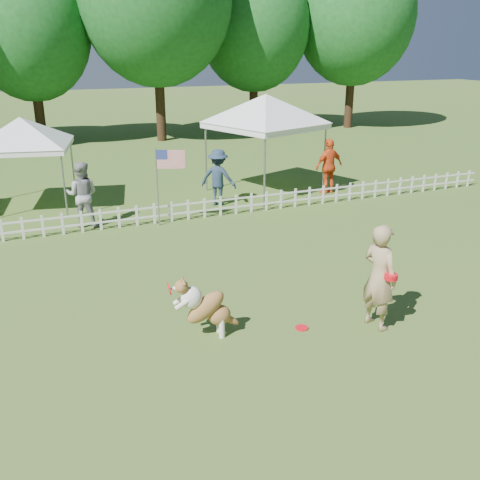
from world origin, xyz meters
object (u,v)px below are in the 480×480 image
Objects in this scene: handler at (379,277)px; canopy_tent_left at (26,165)px; dog at (207,307)px; canopy_tent_right at (265,145)px; spectator_a at (82,195)px; flag_pole at (158,188)px; frisbee_on_turf at (302,328)px; spectator_b at (218,177)px; spectator_c at (329,166)px.

canopy_tent_left is (-5.52, 10.30, 0.41)m from handler.
canopy_tent_right reaches higher than dog.
handler is 8.89m from spectator_a.
flag_pole is at bearing 89.46° from dog.
spectator_a reaches higher than dog.
dog is 1.79m from frisbee_on_turf.
spectator_b is at bearing -151.96° from spectator_a.
spectator_c is at bearing -140.75° from spectator_b.
frisbee_on_turf is 0.13× the size of spectator_c.
dog is at bearing -63.61° from canopy_tent_left.
frisbee_on_turf is 10.85m from canopy_tent_left.
canopy_tent_right is (5.06, 8.72, 1.04)m from dog.
flag_pole is 6.40m from spectator_c.
flag_pole is (-4.33, -2.36, -0.52)m from canopy_tent_right.
spectator_c is at bearing -37.75° from handler.
dog is at bearing 119.52° from spectator_a.
canopy_tent_right is at bearing 48.35° from flag_pole.
spectator_b is (1.33, 8.08, 0.88)m from frisbee_on_turf.
flag_pole is at bearing -32.58° from canopy_tent_left.
handler is 0.70× the size of canopy_tent_left.
canopy_tent_right is 1.82× the size of spectator_b.
spectator_a is at bearing 15.77° from handler.
handler is 9.37m from spectator_c.
canopy_tent_right is 4.96m from flag_pole.
canopy_tent_right is 1.73× the size of spectator_c.
canopy_tent_left reaches higher than spectator_a.
handler is at bearing 55.59° from spectator_c.
handler is 7.47m from flag_pole.
frisbee_on_turf is 8.05m from spectator_a.
frisbee_on_turf is 9.70m from spectator_c.
handler is 0.60× the size of canopy_tent_right.
handler is at bearing -122.84° from canopy_tent_right.
canopy_tent_left is (-2.58, 9.53, 0.80)m from dog.
canopy_tent_left is at bearing 15.99° from handler.
dog is 0.64× the size of spectator_b.
spectator_c is at bearing -156.15° from spectator_a.
canopy_tent_right is at bearing -24.75° from handler.
frisbee_on_turf is (-1.28, 0.40, -0.95)m from handler.
dog is at bearing 38.87° from spectator_c.
frisbee_on_turf is 6.88m from flag_pole.
spectator_a is (-1.95, 0.73, -0.18)m from flag_pole.
dog is at bearing 108.36° from spectator_b.
frisbee_on_turf is 0.13× the size of spectator_b.
canopy_tent_left reaches higher than dog.
handler is at bearing -50.57° from canopy_tent_left.
canopy_tent_right is 2.41m from spectator_b.
canopy_tent_left is at bearing -19.77° from spectator_c.
spectator_a is (-1.23, 7.08, 0.34)m from dog.
handler is at bearing 137.64° from spectator_a.
spectator_c is (1.93, -1.03, -0.68)m from canopy_tent_right.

